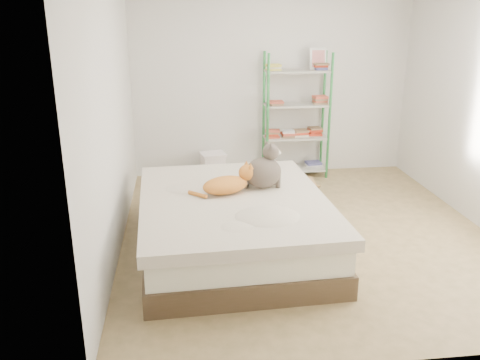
{
  "coord_description": "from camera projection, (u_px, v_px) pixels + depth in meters",
  "views": [
    {
      "loc": [
        -1.27,
        -4.78,
        2.27
      ],
      "look_at": [
        -0.7,
        -0.03,
        0.62
      ],
      "focal_mm": 38.0,
      "sensor_mm": 36.0,
      "label": 1
    }
  ],
  "objects": [
    {
      "name": "orange_cat",
      "position": [
        225.0,
        183.0,
        4.85
      ],
      "size": [
        0.6,
        0.45,
        0.22
      ],
      "primitive_type": null,
      "rotation": [
        0.0,
        0.0,
        0.32
      ],
      "color": "orange",
      "rests_on": "bed"
    },
    {
      "name": "grey_cat",
      "position": [
        263.0,
        166.0,
        4.98
      ],
      "size": [
        0.45,
        0.4,
        0.45
      ],
      "primitive_type": null,
      "rotation": [
        0.0,
        0.0,
        1.78
      ],
      "color": "#6B5B4D",
      "rests_on": "bed"
    },
    {
      "name": "room",
      "position": [
        311.0,
        110.0,
        4.95
      ],
      "size": [
        3.81,
        4.21,
        2.61
      ],
      "color": "tan",
      "rests_on": "ground"
    },
    {
      "name": "bed",
      "position": [
        233.0,
        224.0,
        4.88
      ],
      "size": [
        1.83,
        2.24,
        0.55
      ],
      "rotation": [
        0.0,
        0.0,
        0.04
      ],
      "color": "#4C392A",
      "rests_on": "ground"
    },
    {
      "name": "white_bin",
      "position": [
        213.0,
        166.0,
        6.95
      ],
      "size": [
        0.37,
        0.34,
        0.37
      ],
      "rotation": [
        0.0,
        0.0,
        0.2
      ],
      "color": "white",
      "rests_on": "ground"
    },
    {
      "name": "cardboard_box",
      "position": [
        294.0,
        196.0,
        5.89
      ],
      "size": [
        0.51,
        0.5,
        0.4
      ],
      "rotation": [
        0.0,
        0.0,
        -0.05
      ],
      "color": "#A47644",
      "rests_on": "ground"
    },
    {
      "name": "shelf_unit",
      "position": [
        296.0,
        119.0,
        6.91
      ],
      "size": [
        0.88,
        0.36,
        1.74
      ],
      "color": "#318C43",
      "rests_on": "ground"
    }
  ]
}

